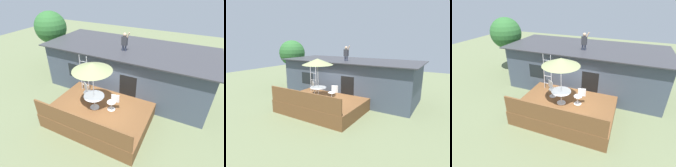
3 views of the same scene
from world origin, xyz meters
TOP-DOWN VIEW (x-y plane):
  - ground_plane at (0.00, 0.00)m, footprint 40.00×40.00m
  - house at (-0.00, 3.60)m, footprint 10.50×4.50m
  - deck at (0.00, 0.00)m, footprint 5.08×3.84m
  - deck_railing at (0.00, -1.87)m, footprint 4.98×0.08m
  - patio_table at (-0.25, -0.17)m, footprint 1.04×1.04m
  - patio_umbrella at (-0.25, -0.17)m, footprint 1.90×1.90m
  - step_ladder at (-1.61, 1.01)m, footprint 0.52×0.04m
  - person_figure at (0.06, 2.82)m, footprint 0.47×0.20m
  - patio_chair_left at (-1.03, 0.32)m, footprint 0.57×0.45m
  - patio_chair_right at (0.66, 0.11)m, footprint 0.61×0.44m
  - backyard_tree at (-7.03, 4.37)m, footprint 2.50×2.50m

SIDE VIEW (x-z plane):
  - ground_plane at x=0.00m, z-range 0.00..0.00m
  - deck at x=0.00m, z-range 0.00..0.80m
  - deck_railing at x=0.00m, z-range 0.80..1.70m
  - patio_chair_left at x=-1.03m, z-range 0.80..1.72m
  - patio_chair_right at x=0.66m, z-range 0.80..1.72m
  - patio_table at x=-0.25m, z-range 1.01..1.76m
  - house at x=0.00m, z-range 0.01..2.95m
  - step_ladder at x=-1.61m, z-range 0.80..3.00m
  - patio_umbrella at x=-0.25m, z-range 1.88..4.42m
  - backyard_tree at x=-7.03m, z-range 0.94..5.39m
  - person_figure at x=0.06m, z-range 3.00..4.11m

